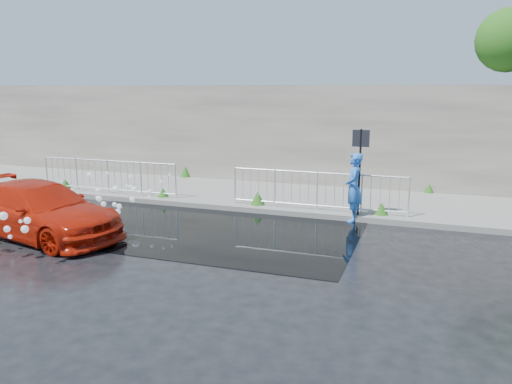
# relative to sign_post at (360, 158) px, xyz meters

# --- Properties ---
(ground) EXTENTS (90.00, 90.00, 0.00)m
(ground) POSITION_rel_sign_post_xyz_m (-4.20, -3.10, -1.72)
(ground) COLOR black
(ground) RESTS_ON ground
(pavement) EXTENTS (30.00, 4.00, 0.15)m
(pavement) POSITION_rel_sign_post_xyz_m (-4.20, 1.90, -1.65)
(pavement) COLOR slate
(pavement) RESTS_ON ground
(curb) EXTENTS (30.00, 0.25, 0.16)m
(curb) POSITION_rel_sign_post_xyz_m (-4.20, -0.10, -1.64)
(curb) COLOR slate
(curb) RESTS_ON ground
(retaining_wall) EXTENTS (30.00, 0.60, 3.50)m
(retaining_wall) POSITION_rel_sign_post_xyz_m (-4.20, 4.10, 0.18)
(retaining_wall) COLOR #5D584E
(retaining_wall) RESTS_ON pavement
(puddle) EXTENTS (8.00, 5.00, 0.01)m
(puddle) POSITION_rel_sign_post_xyz_m (-3.70, -2.10, -1.72)
(puddle) COLOR black
(puddle) RESTS_ON ground
(sign_post) EXTENTS (0.45, 0.06, 2.50)m
(sign_post) POSITION_rel_sign_post_xyz_m (0.00, 0.00, 0.00)
(sign_post) COLOR black
(sign_post) RESTS_ON ground
(railing_left) EXTENTS (5.05, 0.05, 1.10)m
(railing_left) POSITION_rel_sign_post_xyz_m (-8.20, 0.25, -0.99)
(railing_left) COLOR silver
(railing_left) RESTS_ON pavement
(railing_right) EXTENTS (5.05, 0.05, 1.10)m
(railing_right) POSITION_rel_sign_post_xyz_m (-1.20, 0.25, -0.99)
(railing_right) COLOR silver
(railing_right) RESTS_ON pavement
(weeds) EXTENTS (12.17, 3.93, 0.42)m
(weeds) POSITION_rel_sign_post_xyz_m (-4.53, 1.47, -1.39)
(weeds) COLOR #1D4211
(weeds) RESTS_ON pavement
(water_spray) EXTENTS (3.67, 5.53, 1.07)m
(water_spray) POSITION_rel_sign_post_xyz_m (-6.99, -3.70, -1.08)
(water_spray) COLOR white
(water_spray) RESTS_ON ground
(red_car) EXTENTS (4.84, 2.71, 1.32)m
(red_car) POSITION_rel_sign_post_xyz_m (-7.06, -4.07, -1.06)
(red_car) COLOR #AC1806
(red_car) RESTS_ON ground
(person) EXTENTS (0.54, 0.74, 1.87)m
(person) POSITION_rel_sign_post_xyz_m (-0.13, -0.10, -0.79)
(person) COLOR blue
(person) RESTS_ON ground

